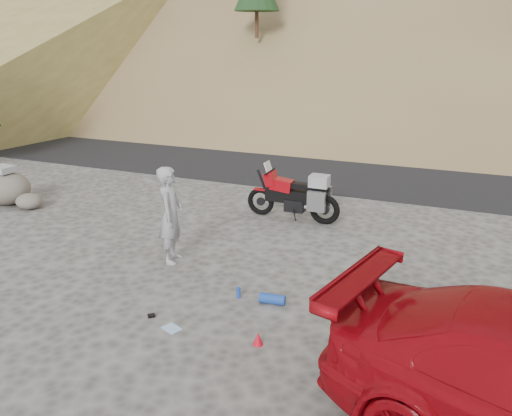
{
  "coord_description": "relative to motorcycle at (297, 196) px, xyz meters",
  "views": [
    {
      "loc": [
        4.87,
        -7.65,
        4.14
      ],
      "look_at": [
        1.34,
        0.93,
        1.0
      ],
      "focal_mm": 35.0,
      "sensor_mm": 36.0,
      "label": 1
    }
  ],
  "objects": [
    {
      "name": "motorcycle",
      "position": [
        0.0,
        0.0,
        0.0
      ],
      "size": [
        2.34,
        0.67,
        1.39
      ],
      "rotation": [
        0.0,
        0.0,
        -0.01
      ],
      "color": "black",
      "rests_on": "ground"
    },
    {
      "name": "boulder",
      "position": [
        -7.47,
        -1.74,
        -0.14
      ],
      "size": [
        1.63,
        1.5,
        1.05
      ],
      "rotation": [
        0.0,
        0.0,
        -0.32
      ],
      "color": "#5E5951",
      "rests_on": "ground"
    },
    {
      "name": "small_rock",
      "position": [
        -6.62,
        -1.83,
        -0.39
      ],
      "size": [
        0.7,
        0.63,
        0.4
      ],
      "rotation": [
        0.0,
        0.0,
        0.04
      ],
      "color": "#5E5951",
      "rests_on": "ground"
    },
    {
      "name": "gear_glove_b",
      "position": [
        -0.73,
        -5.13,
        -0.58
      ],
      "size": [
        0.14,
        0.14,
        0.04
      ],
      "primitive_type": "cube",
      "rotation": [
        0.0,
        0.0,
        0.74
      ],
      "color": "black",
      "rests_on": "ground"
    },
    {
      "name": "gear_funnel",
      "position": [
        1.11,
        -5.19,
        -0.5
      ],
      "size": [
        0.2,
        0.2,
        0.2
      ],
      "primitive_type": "cone",
      "rotation": [
        0.0,
        0.0,
        -0.4
      ],
      "color": "red",
      "rests_on": "ground"
    },
    {
      "name": "ground",
      "position": [
        -1.45,
        -3.22,
        -0.59
      ],
      "size": [
        140.0,
        140.0,
        0.0
      ],
      "primitive_type": "plane",
      "color": "#484643",
      "rests_on": "ground"
    },
    {
      "name": "gear_blue_mat",
      "position": [
        0.89,
        -4.02,
        -0.51
      ],
      "size": [
        0.44,
        0.22,
        0.17
      ],
      "primitive_type": "cylinder",
      "rotation": [
        0.0,
        1.57,
        0.12
      ],
      "color": "#1B41A2",
      "rests_on": "ground"
    },
    {
      "name": "gear_bottle",
      "position": [
        0.29,
        -4.05,
        -0.5
      ],
      "size": [
        0.08,
        0.08,
        0.19
      ],
      "primitive_type": "cylinder",
      "rotation": [
        0.0,
        0.0,
        0.09
      ],
      "color": "#1B41A2",
      "rests_on": "ground"
    },
    {
      "name": "road",
      "position": [
        -1.45,
        5.78,
        -0.59
      ],
      "size": [
        120.0,
        7.0,
        0.05
      ],
      "primitive_type": "cube",
      "color": "black",
      "rests_on": "ground"
    },
    {
      "name": "man",
      "position": [
        -1.51,
        -3.17,
        -0.59
      ],
      "size": [
        0.61,
        0.79,
        1.9
      ],
      "primitive_type": "imported",
      "rotation": [
        0.0,
        0.0,
        1.82
      ],
      "color": "#999A9F",
      "rests_on": "ground"
    },
    {
      "name": "gear_blue_cloth",
      "position": [
        -0.25,
        -5.3,
        -0.59
      ],
      "size": [
        0.33,
        0.29,
        0.01
      ],
      "primitive_type": "cube",
      "rotation": [
        0.0,
        0.0,
        -0.4
      ],
      "color": "#95BEE7",
      "rests_on": "ground"
    }
  ]
}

